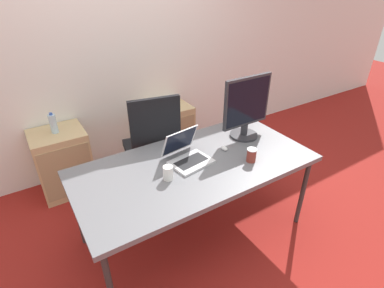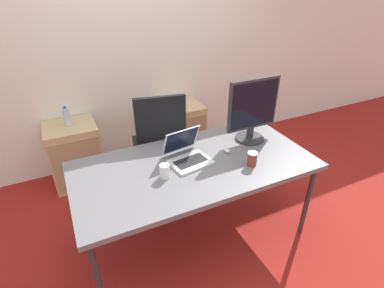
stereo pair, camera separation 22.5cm
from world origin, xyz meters
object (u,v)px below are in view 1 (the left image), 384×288
at_px(office_chair, 153,157).
at_px(laptop_center, 187,155).
at_px(cabinet_left, 63,162).
at_px(cabinet_right, 168,132).
at_px(monitor, 246,108).
at_px(coffee_cup_white, 168,173).
at_px(water_bottle, 53,124).
at_px(mouse, 224,148).
at_px(coffee_cup_brown, 251,155).

distance_m(office_chair, laptop_center, 0.71).
distance_m(office_chair, cabinet_left, 0.92).
relative_size(cabinet_right, laptop_center, 1.88).
distance_m(laptop_center, monitor, 0.67).
xyz_separation_m(cabinet_right, coffee_cup_white, (-0.66, -1.28, 0.44)).
xyz_separation_m(water_bottle, mouse, (1.11, -1.18, -0.02)).
xyz_separation_m(water_bottle, coffee_cup_brown, (1.18, -1.42, 0.02)).
relative_size(cabinet_left, water_bottle, 3.29).
bearing_deg(coffee_cup_white, cabinet_right, 62.63).
bearing_deg(cabinet_right, office_chair, -130.05).
distance_m(monitor, mouse, 0.40).
distance_m(cabinet_left, monitor, 1.88).
distance_m(water_bottle, monitor, 1.78).
bearing_deg(office_chair, coffee_cup_brown, -64.16).
bearing_deg(coffee_cup_white, monitor, 13.14).
bearing_deg(water_bottle, coffee_cup_brown, -50.12).
distance_m(water_bottle, mouse, 1.62).
bearing_deg(water_bottle, coffee_cup_white, -67.38).
height_order(mouse, coffee_cup_brown, coffee_cup_brown).
height_order(cabinet_left, mouse, mouse).
relative_size(cabinet_left, mouse, 10.17).
bearing_deg(coffee_cup_white, mouse, 10.19).
bearing_deg(cabinet_right, cabinet_left, 180.00).
height_order(office_chair, water_bottle, office_chair).
height_order(water_bottle, coffee_cup_white, water_bottle).
bearing_deg(coffee_cup_brown, cabinet_left, 129.93).
height_order(cabinet_right, coffee_cup_white, coffee_cup_white).
height_order(laptop_center, coffee_cup_brown, laptop_center).
relative_size(office_chair, cabinet_left, 1.65).
bearing_deg(mouse, office_chair, 118.76).
distance_m(office_chair, cabinet_right, 0.69).
height_order(monitor, coffee_cup_brown, monitor).
relative_size(water_bottle, monitor, 0.37).
relative_size(monitor, coffee_cup_brown, 5.00).
height_order(water_bottle, mouse, water_bottle).
bearing_deg(water_bottle, office_chair, -35.00).
xyz_separation_m(cabinet_right, monitor, (0.21, -1.07, 0.66)).
xyz_separation_m(cabinet_left, laptop_center, (0.77, -1.14, 0.44)).
xyz_separation_m(monitor, coffee_cup_brown, (-0.22, -0.34, -0.21)).
distance_m(cabinet_left, coffee_cup_brown, 1.90).
distance_m(monitor, coffee_cup_white, 0.92).
height_order(office_chair, cabinet_right, office_chair).
relative_size(office_chair, coffee_cup_white, 10.54).
bearing_deg(cabinet_right, water_bottle, 179.89).
height_order(laptop_center, mouse, laptop_center).
distance_m(office_chair, water_bottle, 0.98).
distance_m(laptop_center, mouse, 0.34).
bearing_deg(water_bottle, laptop_center, -55.97).
height_order(cabinet_right, coffee_cup_brown, coffee_cup_brown).
xyz_separation_m(office_chair, coffee_cup_brown, (0.43, -0.89, 0.35)).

